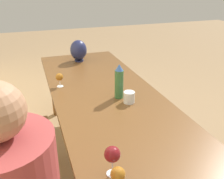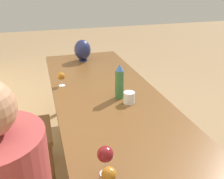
% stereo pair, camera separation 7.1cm
% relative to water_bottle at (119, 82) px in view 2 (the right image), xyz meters
% --- Properties ---
extents(dining_table, '(2.86, 0.84, 0.73)m').
position_rel_water_bottle_xyz_m(dining_table, '(-0.14, 0.07, -0.20)').
color(dining_table, brown).
rests_on(dining_table, ground_plane).
extents(water_bottle, '(0.07, 0.07, 0.27)m').
position_rel_water_bottle_xyz_m(water_bottle, '(0.00, 0.00, 0.00)').
color(water_bottle, '#336638').
rests_on(water_bottle, dining_table).
extents(water_tumbler, '(0.08, 0.08, 0.09)m').
position_rel_water_bottle_xyz_m(water_tumbler, '(-0.11, -0.04, -0.09)').
color(water_tumbler, silver).
rests_on(water_tumbler, dining_table).
extents(vase, '(0.18, 0.18, 0.24)m').
position_rel_water_bottle_xyz_m(vase, '(1.02, 0.10, -0.01)').
color(vase, '#1E234C').
rests_on(vase, dining_table).
extents(wine_glass_0, '(0.07, 0.07, 0.12)m').
position_rel_water_bottle_xyz_m(wine_glass_0, '(0.36, 0.40, -0.05)').
color(wine_glass_0, silver).
rests_on(wine_glass_0, dining_table).
extents(wine_glass_1, '(0.08, 0.08, 0.15)m').
position_rel_water_bottle_xyz_m(wine_glass_1, '(-0.77, 0.32, -0.02)').
color(wine_glass_1, silver).
rests_on(wine_glass_1, dining_table).
extents(wine_glass_2, '(0.07, 0.07, 0.14)m').
position_rel_water_bottle_xyz_m(wine_glass_2, '(-0.89, 0.34, -0.03)').
color(wine_glass_2, silver).
rests_on(wine_glass_2, dining_table).
extents(chair_far, '(0.44, 0.44, 0.86)m').
position_rel_water_bottle_xyz_m(chair_far, '(0.17, 0.82, -0.39)').
color(chair_far, brown).
rests_on(chair_far, ground_plane).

